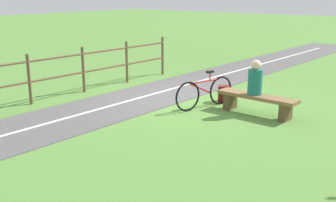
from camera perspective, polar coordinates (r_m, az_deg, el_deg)
name	(u,v)px	position (r m, az deg, el deg)	size (l,w,h in m)	color
ground_plane	(183,98)	(10.79, 2.15, 0.36)	(80.00, 80.00, 0.00)	#548438
paved_path	(28,129)	(8.87, -18.92, -3.73)	(2.17, 36.00, 0.02)	#565454
path_centre_line	(28,129)	(8.86, -18.93, -3.67)	(0.10, 32.00, 0.00)	silver
bench	(257,101)	(9.55, 12.29, 0.06)	(1.90, 0.48, 0.46)	brown
person_seated	(255,79)	(9.47, 12.06, 3.00)	(0.33, 0.33, 0.79)	#1E6B66
bicycle	(205,93)	(9.89, 5.14, 1.19)	(0.50, 1.71, 0.89)	black
backpack	(225,94)	(10.53, 7.90, 1.01)	(0.41, 0.39, 0.42)	maroon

